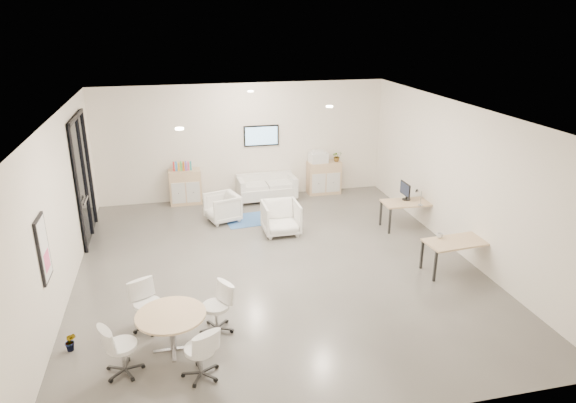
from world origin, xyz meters
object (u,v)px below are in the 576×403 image
at_px(sideboard_left, 185,187).
at_px(round_table, 171,319).
at_px(sideboard_right, 324,178).
at_px(desk_front, 457,244).
at_px(loveseat, 266,188).
at_px(armchair_left, 222,206).
at_px(desk_rear, 409,204).
at_px(armchair_right, 281,216).

relative_size(sideboard_left, round_table, 0.90).
bearing_deg(round_table, sideboard_left, 85.87).
bearing_deg(sideboard_right, desk_front, -77.40).
xyz_separation_m(loveseat, armchair_left, (-1.38, -1.33, 0.06)).
xyz_separation_m(loveseat, desk_front, (2.91, -5.13, 0.28)).
bearing_deg(sideboard_left, desk_front, -45.88).
xyz_separation_m(sideboard_left, loveseat, (2.22, -0.16, -0.15)).
distance_m(loveseat, desk_rear, 4.08).
bearing_deg(desk_front, armchair_left, 133.43).
bearing_deg(armchair_right, round_table, -122.79).
distance_m(loveseat, armchair_left, 1.92).
xyz_separation_m(sideboard_left, armchair_left, (0.85, -1.49, -0.09)).
xyz_separation_m(sideboard_left, desk_front, (5.13, -5.29, 0.13)).
relative_size(sideboard_left, sideboard_right, 1.02).
bearing_deg(round_table, desk_rear, 33.32).
height_order(loveseat, armchair_right, armchair_right).
relative_size(loveseat, armchair_left, 2.12).
bearing_deg(loveseat, armchair_left, -138.47).
bearing_deg(desk_front, desk_rear, 83.20).
bearing_deg(armchair_right, desk_front, -42.01).
bearing_deg(sideboard_left, armchair_right, -50.90).
xyz_separation_m(sideboard_right, desk_rear, (1.26, -2.93, 0.12)).
bearing_deg(sideboard_right, desk_rear, -66.79).
distance_m(loveseat, armchair_right, 2.45).
bearing_deg(loveseat, round_table, -115.09).
bearing_deg(loveseat, desk_front, -63.01).
height_order(sideboard_left, loveseat, sideboard_left).
relative_size(sideboard_left, desk_rear, 0.74).
relative_size(armchair_right, desk_front, 0.64).
bearing_deg(armchair_right, armchair_left, 138.47).
height_order(sideboard_left, desk_rear, sideboard_left).
bearing_deg(desk_rear, round_table, -144.41).
height_order(desk_rear, round_table, desk_rear).
relative_size(sideboard_left, loveseat, 0.59).
distance_m(armchair_right, round_table, 4.83).
height_order(sideboard_left, sideboard_right, sideboard_left).
height_order(desk_front, round_table, desk_front).
distance_m(sideboard_right, loveseat, 1.74).
xyz_separation_m(armchair_left, armchair_right, (1.27, -1.11, 0.04)).
height_order(armchair_left, armchair_right, armchair_right).
bearing_deg(desk_front, sideboard_right, 97.61).
bearing_deg(sideboard_right, loveseat, -174.99).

